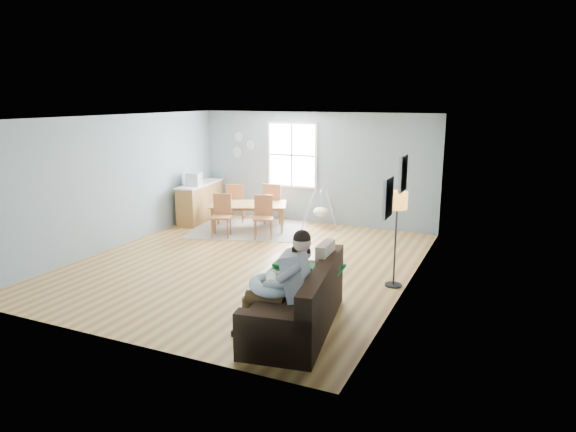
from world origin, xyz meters
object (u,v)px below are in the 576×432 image
at_px(sofa, 300,306).
at_px(storage_cube, 291,305).
at_px(floor_lamp, 397,208).
at_px(dining_table, 249,217).
at_px(baby_swing, 321,211).
at_px(chair_nw, 235,200).
at_px(chair_se, 263,214).
at_px(toddler, 298,270).
at_px(monitor, 194,179).
at_px(father, 284,280).
at_px(counter, 200,202).
at_px(chair_sw, 222,213).
at_px(chair_ne, 273,200).

height_order(sofa, storage_cube, sofa).
relative_size(sofa, floor_lamp, 1.46).
height_order(dining_table, baby_swing, baby_swing).
bearing_deg(chair_nw, chair_se, -37.51).
bearing_deg(chair_nw, toddler, -51.81).
bearing_deg(monitor, father, -45.85).
relative_size(storage_cube, chair_nw, 0.46).
bearing_deg(sofa, storage_cube, 139.03).
relative_size(father, dining_table, 0.83).
bearing_deg(father, counter, 132.58).
xyz_separation_m(toddler, chair_se, (-2.40, 3.69, -0.20)).
bearing_deg(toddler, chair_se, 123.04).
height_order(sofa, toddler, toddler).
xyz_separation_m(toddler, dining_table, (-3.03, 4.17, -0.44)).
bearing_deg(chair_se, toddler, -56.96).
bearing_deg(baby_swing, floor_lamp, -52.10).
bearing_deg(dining_table, father, -80.17).
distance_m(floor_lamp, chair_sw, 4.55).
bearing_deg(floor_lamp, sofa, -110.98).
height_order(toddler, storage_cube, toddler).
bearing_deg(storage_cube, dining_table, 125.03).
relative_size(counter, baby_swing, 1.62).
height_order(dining_table, counter, counter).
distance_m(chair_ne, monitor, 1.99).
distance_m(chair_nw, counter, 0.94).
height_order(dining_table, chair_nw, chair_nw).
bearing_deg(chair_sw, toddler, -45.97).
bearing_deg(monitor, toddler, -42.63).
distance_m(chair_se, chair_ne, 1.30).
relative_size(father, monitor, 3.82).
height_order(dining_table, chair_se, chair_se).
bearing_deg(chair_se, floor_lamp, -28.44).
distance_m(father, chair_ne, 6.14).
height_order(dining_table, chair_ne, chair_ne).
height_order(storage_cube, chair_nw, chair_nw).
relative_size(father, toddler, 1.71).
bearing_deg(chair_nw, chair_ne, 16.80).
xyz_separation_m(sofa, monitor, (-4.65, 4.37, 0.79)).
bearing_deg(chair_se, monitor, 167.14).
height_order(father, monitor, father).
distance_m(chair_nw, chair_ne, 0.93).
bearing_deg(sofa, baby_swing, 107.74).
height_order(chair_nw, counter, chair_nw).
bearing_deg(dining_table, counter, 145.15).
distance_m(toddler, chair_sw, 4.75).
xyz_separation_m(floor_lamp, chair_ne, (-3.69, 3.04, -0.73)).
bearing_deg(floor_lamp, chair_nw, 148.86).
bearing_deg(chair_ne, toddler, -60.66).
relative_size(storage_cube, chair_se, 0.48).
bearing_deg(floor_lamp, chair_sw, 160.16).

